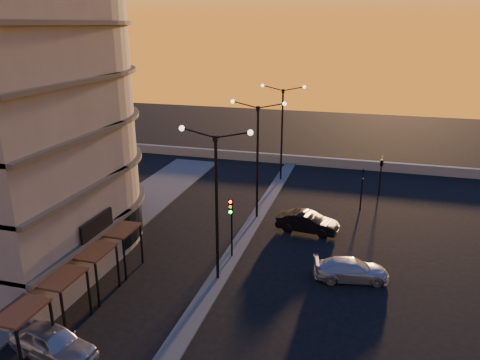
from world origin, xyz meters
The scene contains 13 objects.
ground centered at (0.00, 0.00, 0.00)m, with size 120.00×120.00×0.00m, color black.
sidewalk_west centered at (-10.50, 4.00, 0.06)m, with size 5.00×40.00×0.12m, color #4E4E4B.
median centered at (0.00, 10.00, 0.06)m, with size 1.20×36.00×0.12m, color #4E4E4B.
parapet centered at (2.00, 26.00, 0.50)m, with size 44.00×0.50×1.00m, color slate.
streetlamp_near centered at (0.00, 0.00, 5.59)m, with size 4.32×0.32×9.51m.
streetlamp_mid centered at (0.00, 10.00, 5.59)m, with size 4.32×0.32×9.51m.
streetlamp_far centered at (0.00, 20.00, 5.59)m, with size 4.32×0.32×9.51m.
traffic_light_main centered at (0.00, 2.87, 2.89)m, with size 0.28×0.44×4.25m.
signal_east_a centered at (8.00, 14.00, 1.93)m, with size 0.13×0.16×3.60m.
signal_east_b centered at (9.50, 18.00, 3.10)m, with size 0.42×1.99×3.60m.
car_hatchback centered at (-5.22, -8.79, 0.77)m, with size 1.83×4.54×1.55m, color #A4A5AB.
car_sedan centered at (4.28, 8.49, 0.75)m, with size 1.60×4.58×1.51m, color black.
car_wagon centered at (7.87, 2.22, 0.66)m, with size 1.85×4.55×1.32m, color #A9ABB1.
Camera 1 is at (8.22, -24.03, 14.95)m, focal length 35.00 mm.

